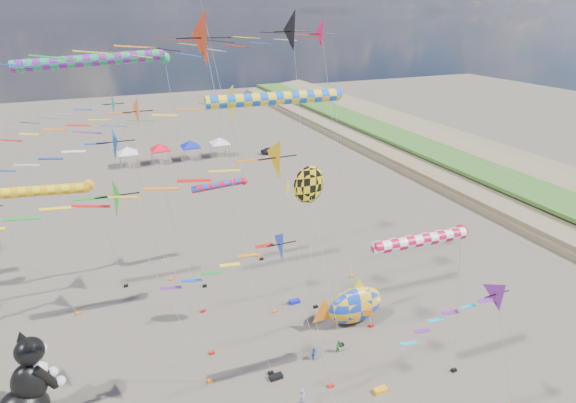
% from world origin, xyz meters
% --- Properties ---
extents(delta_kite_0, '(11.39, 2.56, 19.12)m').
position_xyz_m(delta_kite_0, '(-1.39, 15.53, 17.58)').
color(delta_kite_0, yellow).
rests_on(delta_kite_0, ground).
extents(delta_kite_1, '(12.83, 2.94, 23.47)m').
position_xyz_m(delta_kite_1, '(1.93, 14.80, 21.77)').
color(delta_kite_1, black).
rests_on(delta_kite_1, ground).
extents(delta_kite_2, '(8.10, 1.78, 13.26)m').
position_xyz_m(delta_kite_2, '(-1.45, 4.72, 12.00)').
color(delta_kite_2, blue).
rests_on(delta_kite_2, ground).
extents(delta_kite_3, '(11.88, 2.37, 15.91)m').
position_xyz_m(delta_kite_3, '(-8.82, 10.11, 14.43)').
color(delta_kite_3, '#188318').
rests_on(delta_kite_3, ground).
extents(delta_kite_4, '(13.70, 2.33, 22.83)m').
position_xyz_m(delta_kite_4, '(5.42, 17.72, 21.33)').
color(delta_kite_4, '#F11046').
rests_on(delta_kite_4, ground).
extents(delta_kite_7, '(11.15, 2.22, 17.79)m').
position_xyz_m(delta_kite_7, '(-9.23, 12.74, 16.39)').
color(delta_kite_7, blue).
rests_on(delta_kite_7, ground).
extents(delta_kite_8, '(13.02, 2.21, 17.87)m').
position_xyz_m(delta_kite_8, '(-3.21, 6.59, 16.43)').
color(delta_kite_8, '#E29D04').
rests_on(delta_kite_8, ground).
extents(delta_kite_9, '(13.89, 2.91, 23.50)m').
position_xyz_m(delta_kite_9, '(-5.20, 9.21, 21.81)').
color(delta_kite_9, red).
rests_on(delta_kite_9, ground).
extents(delta_kite_10, '(8.51, 1.75, 11.22)m').
position_xyz_m(delta_kite_10, '(8.11, 0.72, 9.99)').
color(delta_kite_10, '#74208D').
rests_on(delta_kite_10, ground).
extents(delta_kite_11, '(9.55, 1.80, 17.56)m').
position_xyz_m(delta_kite_11, '(-9.02, 23.77, 16.25)').
color(delta_kite_11, '#1CBFD4').
rests_on(delta_kite_11, ground).
extents(delta_kite_12, '(10.34, 2.10, 18.31)m').
position_xyz_m(delta_kite_12, '(-7.40, 17.91, 16.92)').
color(delta_kite_12, '#FC5D10').
rests_on(delta_kite_12, ground).
extents(windsock_0, '(6.53, 0.66, 8.99)m').
position_xyz_m(windsock_0, '(0.10, 24.05, 8.58)').
color(windsock_0, red).
rests_on(windsock_0, ground).
extents(windsock_1, '(7.58, 0.78, 11.62)m').
position_xyz_m(windsock_1, '(6.83, 4.51, 11.17)').
color(windsock_1, '#C40D38').
rests_on(windsock_1, ground).
extents(windsock_2, '(8.62, 0.86, 10.61)m').
position_xyz_m(windsock_2, '(-13.86, 24.31, 10.14)').
color(windsock_2, orange).
rests_on(windsock_2, ground).
extents(windsock_3, '(11.50, 0.86, 20.44)m').
position_xyz_m(windsock_3, '(-8.69, 21.51, 19.95)').
color(windsock_3, '#1C9A57').
rests_on(windsock_3, ground).
extents(windsock_4, '(10.35, 0.86, 18.52)m').
position_xyz_m(windsock_4, '(1.52, 13.13, 18.03)').
color(windsock_4, blue).
rests_on(windsock_4, ground).
extents(angelfish_kite, '(3.74, 3.02, 13.83)m').
position_xyz_m(angelfish_kite, '(2.72, 11.80, 12.41)').
color(angelfish_kite, yellow).
rests_on(angelfish_kite, ground).
extents(cat_inflatable, '(4.97, 3.89, 6.00)m').
position_xyz_m(cat_inflatable, '(-15.72, 11.27, 3.00)').
color(cat_inflatable, black).
rests_on(cat_inflatable, ground).
extents(fish_inflatable, '(6.27, 2.10, 4.13)m').
position_xyz_m(fish_inflatable, '(7.14, 11.85, 1.71)').
color(fish_inflatable, blue).
rests_on(fish_inflatable, ground).
extents(person_adult, '(0.67, 0.46, 1.74)m').
position_xyz_m(person_adult, '(-0.23, 5.54, 0.87)').
color(person_adult, gray).
rests_on(person_adult, ground).
extents(child_green, '(0.57, 0.47, 1.06)m').
position_xyz_m(child_green, '(4.40, 9.26, 0.53)').
color(child_green, '#278E31').
rests_on(child_green, ground).
extents(child_blue, '(0.62, 0.52, 0.99)m').
position_xyz_m(child_blue, '(2.36, 9.33, 0.50)').
color(child_blue, blue).
rests_on(child_blue, ground).
extents(kite_bag_0, '(0.90, 0.44, 0.30)m').
position_xyz_m(kite_bag_0, '(3.84, 16.09, 0.15)').
color(kite_bag_0, '#151AD8').
rests_on(kite_bag_0, ground).
extents(kite_bag_1, '(0.90, 0.44, 0.30)m').
position_xyz_m(kite_bag_1, '(5.11, 4.93, 0.15)').
color(kite_bag_1, orange).
rests_on(kite_bag_1, ground).
extents(kite_bag_2, '(0.90, 0.44, 0.30)m').
position_xyz_m(kite_bag_2, '(-0.78, 8.69, 0.15)').
color(kite_bag_2, black).
rests_on(kite_bag_2, ground).
extents(tent_row, '(19.20, 4.20, 3.80)m').
position_xyz_m(tent_row, '(1.50, 60.00, 3.15)').
color(tent_row, white).
rests_on(tent_row, ground).
extents(parked_car, '(3.35, 1.37, 1.14)m').
position_xyz_m(parked_car, '(17.50, 58.00, 0.57)').
color(parked_car, '#26262D').
rests_on(parked_car, ground).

